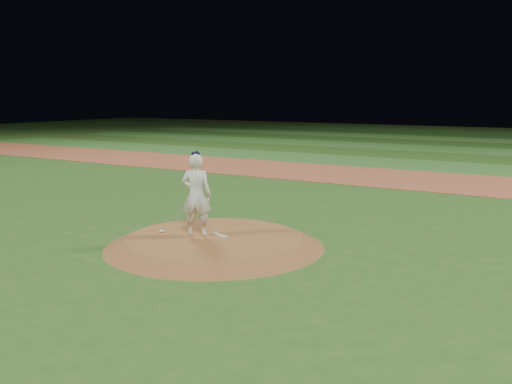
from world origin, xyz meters
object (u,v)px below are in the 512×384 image
rosin_bag (162,231)px  pitcher_on_mound (196,194)px  pitching_rubber (220,235)px  pitchers_mound (215,242)px

rosin_bag → pitcher_on_mound: pitcher_on_mound is taller
pitching_rubber → pitchers_mound: bearing=-92.6°
pitcher_on_mound → pitching_rubber: bearing=25.5°
pitchers_mound → pitching_rubber: 0.22m
pitchers_mound → pitching_rubber: (0.07, 0.15, 0.14)m
pitcher_on_mound → rosin_bag: bearing=-166.9°
pitchers_mound → pitcher_on_mound: 1.27m
pitcher_on_mound → pitchers_mound: bearing=12.5°
pitching_rubber → rosin_bag: size_ratio=4.94×
pitchers_mound → rosin_bag: (-1.45, -0.33, 0.16)m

